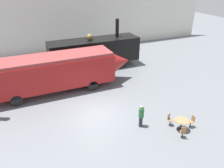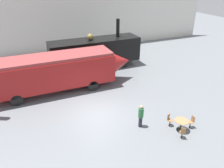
{
  "view_description": "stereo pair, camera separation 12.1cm",
  "coord_description": "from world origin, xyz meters",
  "px_view_note": "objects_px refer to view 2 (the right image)",
  "views": [
    {
      "loc": [
        -4.29,
        -12.44,
        9.01
      ],
      "look_at": [
        1.56,
        1.0,
        1.6
      ],
      "focal_mm": 35.0,
      "sensor_mm": 36.0,
      "label": 1
    },
    {
      "loc": [
        -4.18,
        -12.49,
        9.01
      ],
      "look_at": [
        1.56,
        1.0,
        1.6
      ],
      "focal_mm": 35.0,
      "sensor_mm": 36.0,
      "label": 2
    }
  ],
  "objects_px": {
    "cafe_table_near": "(181,123)",
    "cafe_chair_0": "(183,132)",
    "steam_locomotive": "(95,51)",
    "streamlined_locomotive": "(62,70)",
    "visitor_person": "(141,115)"
  },
  "relations": [
    {
      "from": "streamlined_locomotive",
      "to": "cafe_table_near",
      "type": "xyz_separation_m",
      "value": [
        5.74,
        -8.56,
        -1.23
      ]
    },
    {
      "from": "steam_locomotive",
      "to": "cafe_table_near",
      "type": "distance_m",
      "value": 12.24
    },
    {
      "from": "streamlined_locomotive",
      "to": "visitor_person",
      "type": "distance_m",
      "value": 8.09
    },
    {
      "from": "streamlined_locomotive",
      "to": "cafe_chair_0",
      "type": "bearing_deg",
      "value": -60.18
    },
    {
      "from": "cafe_table_near",
      "to": "cafe_chair_0",
      "type": "height_order",
      "value": "cafe_chair_0"
    },
    {
      "from": "steam_locomotive",
      "to": "streamlined_locomotive",
      "type": "bearing_deg",
      "value": -140.12
    },
    {
      "from": "steam_locomotive",
      "to": "cafe_table_near",
      "type": "bearing_deg",
      "value": -82.72
    },
    {
      "from": "steam_locomotive",
      "to": "cafe_chair_0",
      "type": "height_order",
      "value": "steam_locomotive"
    },
    {
      "from": "cafe_chair_0",
      "to": "visitor_person",
      "type": "distance_m",
      "value": 2.71
    },
    {
      "from": "cafe_chair_0",
      "to": "streamlined_locomotive",
      "type": "bearing_deg",
      "value": 62.47
    },
    {
      "from": "streamlined_locomotive",
      "to": "steam_locomotive",
      "type": "bearing_deg",
      "value": 39.88
    },
    {
      "from": "steam_locomotive",
      "to": "streamlined_locomotive",
      "type": "xyz_separation_m",
      "value": [
        -4.2,
        -3.51,
        -0.05
      ]
    },
    {
      "from": "cafe_table_near",
      "to": "cafe_chair_0",
      "type": "distance_m",
      "value": 0.82
    },
    {
      "from": "streamlined_locomotive",
      "to": "cafe_table_near",
      "type": "height_order",
      "value": "streamlined_locomotive"
    },
    {
      "from": "streamlined_locomotive",
      "to": "cafe_chair_0",
      "type": "distance_m",
      "value": 10.74
    }
  ]
}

